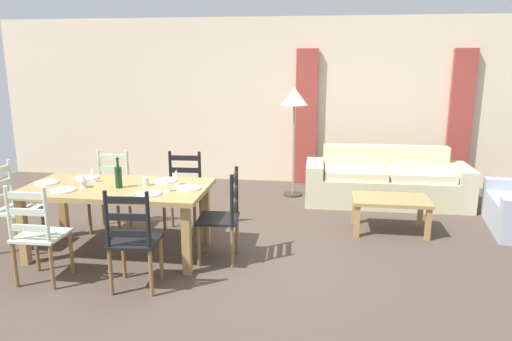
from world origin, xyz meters
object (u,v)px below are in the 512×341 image
at_px(dining_chair_near_left, 38,234).
at_px(wine_glass_near_left, 82,178).
at_px(wine_glass_far_left, 92,172).
at_px(couch, 385,183).
at_px(standing_lamp, 294,103).
at_px(dining_chair_near_right, 133,240).
at_px(dining_chair_head_west, 12,207).
at_px(wine_bottle, 118,177).
at_px(wine_glass_far_right, 176,174).
at_px(dining_chair_far_right, 183,193).
at_px(coffee_table, 391,203).
at_px(coffee_cup_primary, 146,181).
at_px(dining_chair_far_left, 111,191).
at_px(dining_chair_head_east, 223,216).
at_px(coffee_cup_secondary, 83,183).
at_px(dining_table, 117,194).
at_px(wine_glass_near_right, 167,181).

distance_m(dining_chair_near_left, wine_glass_near_left, 0.75).
relative_size(wine_glass_far_left, couch, 0.07).
bearing_deg(standing_lamp, dining_chair_near_right, -110.31).
distance_m(dining_chair_head_west, wine_glass_far_left, 0.96).
height_order(dining_chair_head_west, wine_bottle, wine_bottle).
bearing_deg(wine_bottle, wine_glass_far_right, 20.62).
bearing_deg(standing_lamp, dining_chair_far_right, -124.83).
height_order(wine_glass_far_right, coffee_table, wine_glass_far_right).
bearing_deg(coffee_cup_primary, couch, 39.39).
distance_m(dining_chair_near_right, standing_lamp, 3.59).
xyz_separation_m(dining_chair_near_left, wine_glass_far_right, (1.04, 0.90, 0.38)).
xyz_separation_m(dining_chair_far_left, dining_chair_head_east, (1.54, -0.72, 0.00)).
xyz_separation_m(dining_chair_far_left, coffee_cup_secondary, (0.10, -0.80, 0.32)).
xyz_separation_m(wine_glass_near_left, coffee_cup_primary, (0.60, 0.19, -0.07)).
xyz_separation_m(dining_chair_head_east, standing_lamp, (0.55, 2.50, 0.93)).
xyz_separation_m(coffee_cup_primary, coffee_cup_secondary, (-0.61, -0.16, 0.00)).
height_order(coffee_table, standing_lamp, standing_lamp).
xyz_separation_m(dining_chair_head_east, wine_glass_near_left, (-1.44, -0.12, 0.38)).
bearing_deg(wine_glass_far_right, coffee_cup_secondary, -165.48).
distance_m(dining_chair_near_left, wine_bottle, 0.94).
height_order(dining_chair_head_west, wine_glass_far_right, dining_chair_head_west).
height_order(dining_table, wine_glass_far_left, wine_glass_far_left).
xyz_separation_m(dining_chair_far_right, standing_lamp, (1.20, 1.73, 0.93)).
xyz_separation_m(dining_chair_head_west, wine_bottle, (1.25, -0.03, 0.39)).
distance_m(dining_chair_near_right, coffee_cup_secondary, 1.08).
bearing_deg(wine_bottle, coffee_table, 21.81).
distance_m(dining_chair_near_right, dining_chair_far_left, 1.72).
xyz_separation_m(dining_chair_far_left, standing_lamp, (2.09, 1.78, 0.93)).
bearing_deg(standing_lamp, dining_chair_head_west, -138.64).
bearing_deg(wine_glass_near_left, standing_lamp, 52.85).
height_order(wine_glass_far_left, coffee_cup_secondary, wine_glass_far_left).
bearing_deg(coffee_cup_primary, wine_bottle, -152.44).
distance_m(wine_bottle, wine_glass_near_right, 0.54).
bearing_deg(wine_glass_near_right, standing_lamp, 67.32).
distance_m(dining_table, coffee_cup_secondary, 0.35).
bearing_deg(wine_bottle, coffee_cup_primary, 27.56).
distance_m(wine_bottle, coffee_table, 3.15).
distance_m(coffee_cup_primary, standing_lamp, 2.86).
relative_size(dining_chair_near_left, dining_chair_head_east, 1.00).
bearing_deg(dining_chair_far_right, wine_glass_near_left, -131.26).
height_order(wine_bottle, wine_glass_near_right, wine_bottle).
bearing_deg(wine_glass_far_left, dining_chair_far_right, 38.59).
bearing_deg(coffee_cup_primary, dining_chair_near_right, -77.70).
bearing_deg(wine_glass_near_right, dining_chair_head_east, 12.04).
bearing_deg(dining_chair_far_right, dining_table, -121.84).
bearing_deg(dining_table, wine_glass_near_left, -158.09).
bearing_deg(wine_bottle, coffee_cup_secondary, -175.07).
bearing_deg(wine_bottle, dining_chair_near_left, -125.63).
height_order(wine_bottle, coffee_table, wine_bottle).
distance_m(coffee_cup_primary, coffee_table, 2.87).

